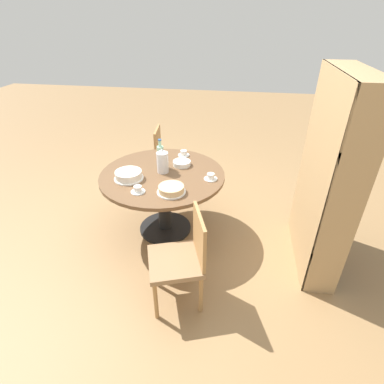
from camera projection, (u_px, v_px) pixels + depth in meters
ground_plane at (166, 228)px, 3.43m from camera, size 14.00×14.00×0.00m
dining_table at (163, 186)px, 3.14m from camera, size 1.28×1.28×0.71m
chair_a at (182, 257)px, 2.39m from camera, size 0.53×0.53×0.85m
chair_b at (169, 157)px, 4.02m from camera, size 0.46×0.46×0.85m
bookshelf at (325, 178)px, 2.61m from camera, size 0.99×0.28×1.78m
coffee_pot at (163, 162)px, 3.03m from camera, size 0.12×0.12×0.25m
water_bottle at (161, 156)px, 3.12m from camera, size 0.07×0.07×0.31m
cake_main at (129, 175)px, 2.94m from camera, size 0.29×0.29×0.08m
cake_second at (171, 189)px, 2.72m from camera, size 0.26×0.26×0.07m
cup_a at (184, 154)px, 3.43m from camera, size 0.13×0.13×0.06m
cup_b at (211, 177)px, 2.94m from camera, size 0.13×0.13×0.06m
cup_c at (138, 190)px, 2.73m from camera, size 0.13×0.13×0.06m
plate_stack at (182, 163)px, 3.21m from camera, size 0.19×0.19×0.05m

